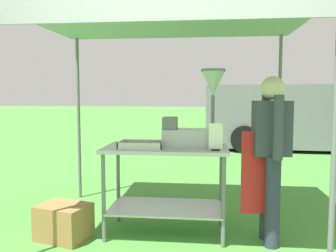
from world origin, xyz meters
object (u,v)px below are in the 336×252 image
vendor (270,151)px  van_grey (303,116)px  stall_canopy (167,23)px  menu_sign (216,139)px  supply_crate (64,222)px  donut_cart (166,170)px  donut_tray (141,146)px  donut_fryer (196,120)px

vendor → van_grey: (1.96, 6.32, -0.03)m
stall_canopy → van_grey: size_ratio=0.56×
menu_sign → supply_crate: (-1.49, -0.05, -0.85)m
menu_sign → supply_crate: menu_sign is taller
menu_sign → van_grey: (2.48, 6.40, -0.14)m
donut_cart → van_grey: van_grey is taller
donut_tray → van_grey: size_ratio=0.08×
donut_tray → donut_fryer: 0.61m
stall_canopy → supply_crate: size_ratio=5.09×
menu_sign → vendor: 0.54m
donut_tray → menu_sign: (0.72, -0.05, 0.09)m
donut_fryer → supply_crate: (-1.30, -0.28, -1.01)m
van_grey → donut_tray: bearing=-116.7°
stall_canopy → menu_sign: (0.50, -0.30, -1.14)m
donut_cart → donut_fryer: (0.30, 0.02, 0.52)m
donut_fryer → vendor: 0.78m
stall_canopy → donut_fryer: stall_canopy is taller
stall_canopy → donut_tray: 1.28m
stall_canopy → menu_sign: 1.28m
supply_crate → van_grey: 7.61m
donut_tray → van_grey: bearing=63.3°
vendor → supply_crate: bearing=-176.2°
vendor → van_grey: size_ratio=0.31×
donut_fryer → menu_sign: bearing=-49.3°
menu_sign → donut_fryer: bearing=130.7°
menu_sign → donut_cart: bearing=157.4°
stall_canopy → donut_cart: stall_canopy is taller
donut_cart → supply_crate: 1.14m
donut_cart → donut_fryer: donut_fryer is taller
donut_cart → van_grey: (2.97, 6.19, 0.21)m
supply_crate → menu_sign: bearing=1.9°
donut_tray → vendor: size_ratio=0.27×
menu_sign → vendor: size_ratio=0.16×
donut_cart → vendor: size_ratio=0.78×
donut_tray → donut_fryer: donut_fryer is taller
menu_sign → supply_crate: 1.72m
stall_canopy → donut_tray: size_ratio=6.68×
donut_tray → supply_crate: (-0.77, -0.10, -0.76)m
van_grey → menu_sign: bearing=-111.2°
supply_crate → donut_tray: bearing=7.4°
donut_fryer → menu_sign: size_ratio=3.01×
donut_fryer → menu_sign: donut_fryer is taller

